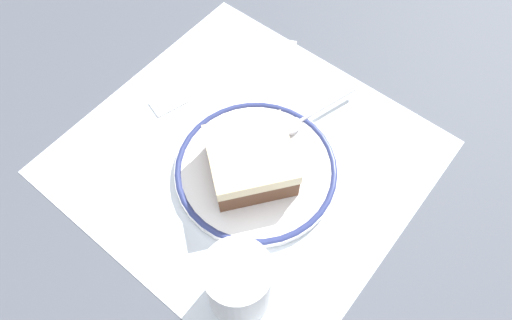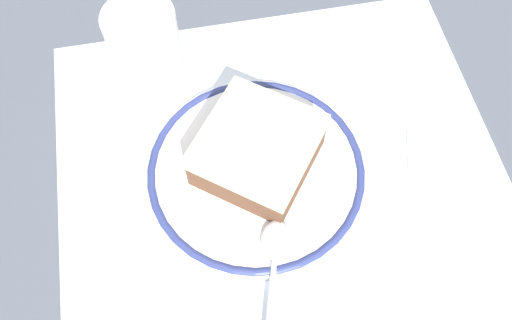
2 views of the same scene
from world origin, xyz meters
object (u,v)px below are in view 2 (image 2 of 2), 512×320
object	(u,v)px
cake_slice	(258,150)
sugar_packet	(423,152)
cup	(147,53)
plate	(256,172)
napkin	(422,293)
spoon	(275,254)

from	to	relation	value
cake_slice	sugar_packet	size ratio (longest dim) A/B	2.82
cake_slice	cup	bearing A→B (deg)	124.83
cake_slice	sugar_packet	distance (m)	0.17
plate	napkin	world-z (taller)	plate
cup	sugar_packet	xyz separation A→B (m)	(0.25, -0.14, -0.04)
spoon	plate	bearing A→B (deg)	90.06
sugar_packet	spoon	bearing A→B (deg)	-154.83
plate	napkin	xyz separation A→B (m)	(0.12, -0.14, -0.01)
cake_slice	napkin	world-z (taller)	cake_slice
cake_slice	cup	xyz separation A→B (m)	(-0.09, 0.13, 0.01)
plate	napkin	size ratio (longest dim) A/B	1.81
plate	sugar_packet	world-z (taller)	plate
plate	spoon	size ratio (longest dim) A/B	1.58
cup	napkin	world-z (taller)	cup
cup	napkin	distance (m)	0.35
cup	spoon	bearing A→B (deg)	-68.82
spoon	napkin	size ratio (longest dim) A/B	1.14
plate	sugar_packet	bearing A→B (deg)	-2.96
plate	spoon	bearing A→B (deg)	-89.94
cup	sugar_packet	world-z (taller)	cup
cup	sugar_packet	size ratio (longest dim) A/B	1.91
spoon	cup	distance (m)	0.24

